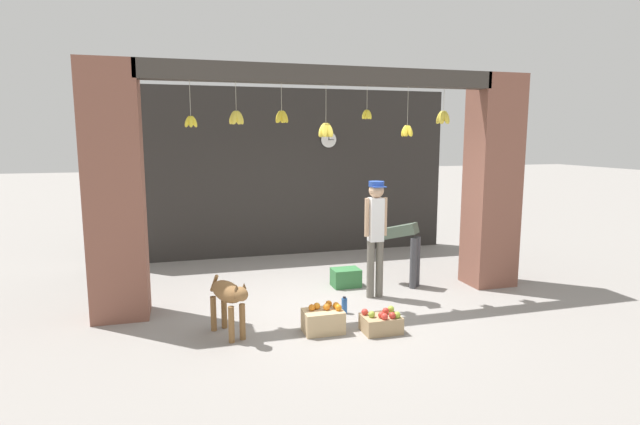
{
  "coord_description": "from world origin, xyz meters",
  "views": [
    {
      "loc": [
        -1.96,
        -6.47,
        2.34
      ],
      "look_at": [
        0.0,
        0.47,
        1.25
      ],
      "focal_mm": 28.0,
      "sensor_mm": 36.0,
      "label": 1
    }
  ],
  "objects": [
    {
      "name": "water_bottle",
      "position": [
        0.1,
        -0.39,
        0.11
      ],
      "size": [
        0.08,
        0.08,
        0.23
      ],
      "color": "#2D60AD",
      "rests_on": "ground_plane"
    },
    {
      "name": "worker_stooping",
      "position": [
        1.39,
        0.59,
        0.69
      ],
      "size": [
        0.64,
        0.67,
        1.04
      ],
      "rotation": [
        0.0,
        0.0,
        0.75
      ],
      "color": "#424247",
      "rests_on": "ground_plane"
    },
    {
      "name": "shop_pillar_left",
      "position": [
        -2.76,
        0.3,
        1.64
      ],
      "size": [
        0.7,
        0.6,
        3.28
      ],
      "primitive_type": "cube",
      "color": "brown",
      "rests_on": "ground_plane"
    },
    {
      "name": "dog",
      "position": [
        -1.46,
        -0.75,
        0.49
      ],
      "size": [
        0.46,
        0.84,
        0.71
      ],
      "rotation": [
        0.0,
        0.0,
        -1.18
      ],
      "color": "olive",
      "rests_on": "ground_plane"
    },
    {
      "name": "shopkeeper",
      "position": [
        0.74,
        0.14,
        1.02
      ],
      "size": [
        0.34,
        0.28,
        1.72
      ],
      "rotation": [
        0.0,
        0.0,
        3.14
      ],
      "color": "#6B665B",
      "rests_on": "ground_plane"
    },
    {
      "name": "ground_plane",
      "position": [
        0.0,
        0.0,
        0.0
      ],
      "size": [
        60.0,
        60.0,
        0.0
      ],
      "primitive_type": "plane",
      "color": "gray"
    },
    {
      "name": "storefront_awning",
      "position": [
        0.01,
        0.12,
        3.1
      ],
      "size": [
        4.92,
        0.3,
        0.96
      ],
      "color": "#3D3833"
    },
    {
      "name": "wall_clock",
      "position": [
        0.93,
        3.13,
        2.29
      ],
      "size": [
        0.33,
        0.03,
        0.33
      ],
      "color": "black"
    },
    {
      "name": "fruit_crate_apples",
      "position": [
        0.32,
        -1.12,
        0.12
      ],
      "size": [
        0.45,
        0.35,
        0.28
      ],
      "color": "tan",
      "rests_on": "ground_plane"
    },
    {
      "name": "produce_box_green",
      "position": [
        0.51,
        0.76,
        0.14
      ],
      "size": [
        0.43,
        0.32,
        0.28
      ],
      "primitive_type": "cube",
      "color": "#387A42",
      "rests_on": "ground_plane"
    },
    {
      "name": "shop_pillar_right",
      "position": [
        2.76,
        0.3,
        1.64
      ],
      "size": [
        0.7,
        0.6,
        3.28
      ],
      "primitive_type": "cube",
      "color": "brown",
      "rests_on": "ground_plane"
    },
    {
      "name": "shop_back_wall",
      "position": [
        0.0,
        3.21,
        1.64
      ],
      "size": [
        6.82,
        0.12,
        3.28
      ],
      "primitive_type": "cube",
      "color": "#2D2B28",
      "rests_on": "ground_plane"
    },
    {
      "name": "fruit_crate_oranges",
      "position": [
        -0.36,
        -0.94,
        0.15
      ],
      "size": [
        0.48,
        0.33,
        0.35
      ],
      "color": "tan",
      "rests_on": "ground_plane"
    }
  ]
}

